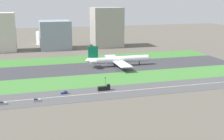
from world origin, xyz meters
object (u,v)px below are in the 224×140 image
at_px(car_3, 65,93).
at_px(car_2, 37,100).
at_px(airliner, 118,60).
at_px(car_0, 2,103).
at_px(traffic_light, 105,81).
at_px(fuel_tank_west, 46,38).
at_px(truck_0, 104,88).
at_px(hangar_building, 55,35).
at_px(office_tower, 107,27).

xyz_separation_m(car_3, car_2, (-18.19, -10.00, 0.00)).
relative_size(airliner, car_0, 14.77).
bearing_deg(traffic_light, fuel_tank_west, 97.08).
distance_m(truck_0, car_3, 27.09).
relative_size(traffic_light, hangar_building, 0.20).
xyz_separation_m(truck_0, hangar_building, (-15.43, 182.00, 15.76)).
bearing_deg(car_2, car_3, -151.20).
relative_size(car_2, office_tower, 0.09).
relative_size(car_0, fuel_tank_west, 0.17).
distance_m(truck_0, hangar_building, 183.33).
relative_size(airliner, truck_0, 7.74).
distance_m(airliner, car_3, 89.38).
distance_m(car_2, traffic_light, 51.56).
height_order(airliner, truck_0, airliner).
height_order(airliner, traffic_light, airliner).
bearing_deg(fuel_tank_west, airliner, -70.93).
bearing_deg(car_0, traffic_light, -165.17).
height_order(car_3, car_0, same).
distance_m(airliner, truck_0, 74.74).
bearing_deg(car_0, truck_0, -171.26).
height_order(car_2, hangar_building, hangar_building).
bearing_deg(car_2, traffic_light, -159.53).
xyz_separation_m(traffic_light, fuel_tank_west, (-27.19, 219.01, 4.31)).
bearing_deg(truck_0, car_0, -171.26).
relative_size(car_3, traffic_light, 0.61).
bearing_deg(traffic_light, car_2, -159.53).
bearing_deg(fuel_tank_west, car_0, -99.76).
distance_m(airliner, car_2, 109.01).
height_order(airliner, office_tower, office_tower).
xyz_separation_m(car_0, hangar_building, (49.59, 192.00, 16.51)).
height_order(airliner, hangar_building, hangar_building).
bearing_deg(traffic_light, airliner, 65.17).
bearing_deg(fuel_tank_west, truck_0, -83.90).
bearing_deg(car_3, car_0, -165.23).
bearing_deg(truck_0, fuel_tank_west, 96.10).
bearing_deg(airliner, car_0, -140.82).
xyz_separation_m(airliner, office_tower, (20.19, 114.00, 18.88)).
relative_size(traffic_light, office_tower, 0.14).
bearing_deg(office_tower, car_3, -113.19).
relative_size(airliner, hangar_building, 1.76).
distance_m(airliner, car_0, 123.58).
relative_size(car_3, hangar_building, 0.12).
height_order(airliner, car_3, airliner).
relative_size(car_2, fuel_tank_west, 0.17).
bearing_deg(traffic_light, car_0, -165.17).
xyz_separation_m(truck_0, fuel_tank_west, (-24.27, 227.00, 6.93)).
height_order(car_3, office_tower, office_tower).
height_order(traffic_light, office_tower, office_tower).
distance_m(airliner, fuel_tank_west, 168.25).
xyz_separation_m(airliner, car_2, (-75.96, -78.00, -5.31)).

